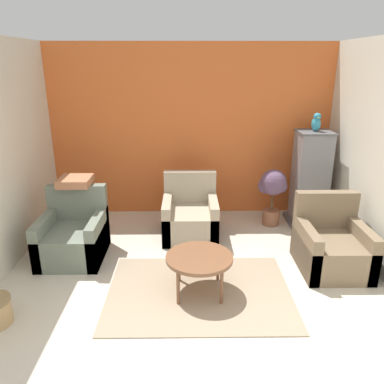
% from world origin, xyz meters
% --- Properties ---
extents(ground_plane, '(20.00, 20.00, 0.00)m').
position_xyz_m(ground_plane, '(0.00, 0.00, 0.00)').
color(ground_plane, beige).
rests_on(ground_plane, ground).
extents(wall_back_accent, '(4.53, 0.06, 2.70)m').
position_xyz_m(wall_back_accent, '(0.00, 3.49, 1.35)').
color(wall_back_accent, orange).
rests_on(wall_back_accent, ground_plane).
extents(area_rug, '(2.00, 1.46, 0.01)m').
position_xyz_m(area_rug, '(0.07, 1.08, 0.01)').
color(area_rug, gray).
rests_on(area_rug, ground_plane).
extents(coffee_table, '(0.72, 0.72, 0.45)m').
position_xyz_m(coffee_table, '(0.07, 1.08, 0.41)').
color(coffee_table, brown).
rests_on(coffee_table, ground_plane).
extents(armchair_left, '(0.77, 0.84, 0.88)m').
position_xyz_m(armchair_left, '(-1.52, 1.92, 0.28)').
color(armchair_left, slate).
rests_on(armchair_left, ground_plane).
extents(armchair_right, '(0.77, 0.84, 0.88)m').
position_xyz_m(armchair_right, '(1.69, 1.60, 0.28)').
color(armchair_right, '#7A664C').
rests_on(armchair_right, ground_plane).
extents(armchair_middle, '(0.77, 0.84, 0.88)m').
position_xyz_m(armchair_middle, '(-0.02, 2.56, 0.28)').
color(armchair_middle, tan).
rests_on(armchair_middle, ground_plane).
extents(birdcage, '(0.59, 0.59, 1.45)m').
position_xyz_m(birdcage, '(1.81, 2.96, 0.71)').
color(birdcage, '#555559').
rests_on(birdcage, ground_plane).
extents(parrot, '(0.13, 0.23, 0.27)m').
position_xyz_m(parrot, '(1.81, 2.96, 1.57)').
color(parrot, teal).
rests_on(parrot, birdcage).
extents(potted_plant, '(0.43, 0.39, 0.88)m').
position_xyz_m(potted_plant, '(1.24, 2.91, 0.58)').
color(potted_plant, brown).
rests_on(potted_plant, ground_plane).
extents(throw_pillow, '(0.41, 0.41, 0.10)m').
position_xyz_m(throw_pillow, '(-1.52, 2.23, 0.93)').
color(throw_pillow, '#B2704C').
rests_on(throw_pillow, armchair_left).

